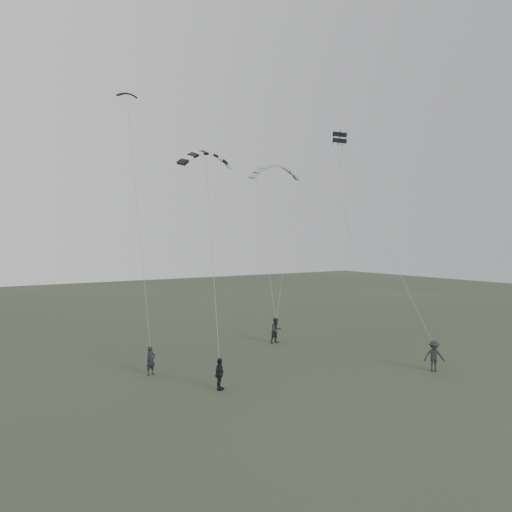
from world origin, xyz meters
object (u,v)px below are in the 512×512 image
flyer_center (219,374)px  kite_dark_small (127,94)px  flyer_left (151,361)px  flyer_far (434,356)px  flyer_right (276,330)px  kite_pale_large (275,165)px  kite_box (340,138)px  kite_striped (206,153)px

flyer_center → kite_dark_small: size_ratio=1.22×
flyer_left → flyer_far: bearing=-47.2°
flyer_right → flyer_center: size_ratio=1.15×
kite_pale_large → flyer_center: bearing=-121.9°
flyer_center → kite_box: bearing=-21.3°
flyer_center → kite_dark_small: bearing=56.2°
flyer_far → flyer_center: bearing=-160.1°
flyer_far → kite_box: kite_box is taller
flyer_center → flyer_far: size_ratio=0.90×
flyer_center → kite_pale_large: bearing=5.6°
kite_dark_small → kite_striped: (2.34, -7.26, -4.90)m
flyer_center → flyer_far: bearing=-56.5°
flyer_left → flyer_far: flyer_far is taller
kite_striped → flyer_right: bearing=31.4°
kite_dark_small → kite_box: (13.26, -7.06, -2.75)m
kite_pale_large → kite_striped: 14.56m
kite_box → kite_dark_small: bearing=155.6°
flyer_left → kite_box: bearing=-19.7°
flyer_right → kite_striped: bearing=-156.6°
kite_dark_small → flyer_far: bearing=-42.5°
flyer_far → kite_striped: kite_striped is taller
flyer_right → flyer_far: bearing=-79.0°
flyer_left → flyer_right: size_ratio=0.86×
kite_dark_small → kite_box: size_ratio=1.84×
kite_pale_large → kite_box: 8.78m
flyer_right → kite_box: (2.70, -4.06, 14.34)m
flyer_far → kite_pale_large: kite_pale_large is taller
flyer_far → kite_box: size_ratio=2.49×
kite_pale_large → kite_striped: (-11.43, -8.92, -1.25)m
flyer_right → flyer_far: flyer_right is taller
kite_dark_small → kite_pale_large: 14.34m
kite_box → flyer_far: bearing=-82.7°
flyer_right → kite_striped: size_ratio=0.58×
kite_pale_large → kite_striped: bearing=-129.1°
flyer_far → kite_striped: bearing=-177.0°
flyer_far → kite_pale_large: bearing=126.9°
kite_pale_large → kite_striped: size_ratio=1.38×
flyer_left → flyer_center: (1.96, -4.80, 0.01)m
flyer_left → kite_pale_large: (14.62, 7.93, 13.59)m
flyer_left → flyer_right: (11.41, 3.28, 0.13)m
flyer_far → kite_striped: 18.42m
flyer_left → flyer_right: flyer_right is taller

